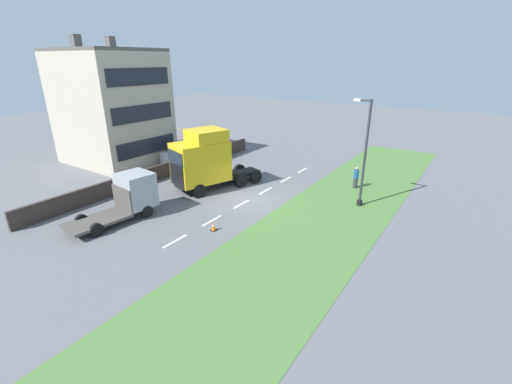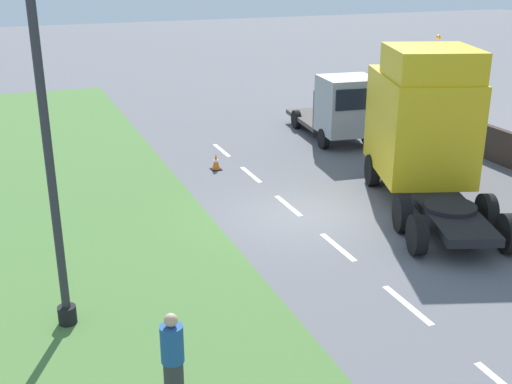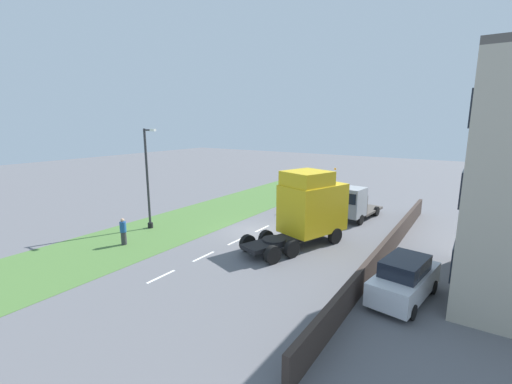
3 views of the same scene
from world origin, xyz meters
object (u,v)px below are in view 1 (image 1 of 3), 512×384
Objects in this scene: lamp_post at (364,160)px; pedestrian at (356,178)px; lorry_cab at (204,160)px; flatbed_truck at (130,195)px; traffic_cone_lead at (213,226)px; parked_car at (184,154)px.

lamp_post reaches higher than pedestrian.
lamp_post is at bearing -142.94° from lorry_cab.
flatbed_truck reaches higher than traffic_cone_lead.
parked_car is 0.63× the size of lamp_post.
lorry_cab is at bearing 89.48° from flatbed_truck.
parked_car is at bearing 124.91° from flatbed_truck.
lamp_post is at bearing -124.86° from traffic_cone_lead.
flatbed_truck is 0.79× the size of lamp_post.
traffic_cone_lead is at bearing 55.14° from lamp_post.
lorry_cab is 1.04× the size of lamp_post.
lamp_post is 12.56× the size of traffic_cone_lead.
lamp_post is (-11.07, -3.65, 0.92)m from lorry_cab.
parked_car is at bearing -2.41° from lamp_post.
lamp_post is (-11.80, -9.96, 1.84)m from flatbed_truck.
pedestrian reaches higher than traffic_cone_lead.
flatbed_truck is 15.55m from lamp_post.
traffic_cone_lead is (4.64, 11.90, -0.58)m from pedestrian.
pedestrian is 12.78m from traffic_cone_lead.
parked_car is 7.90× the size of traffic_cone_lead.
lorry_cab is 11.69m from lamp_post.
parked_car is at bearing -14.76° from lorry_cab.
lorry_cab reaches higher than pedestrian.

